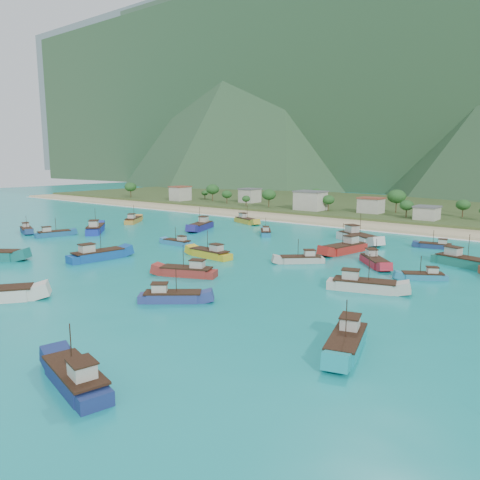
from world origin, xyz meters
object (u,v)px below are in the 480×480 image
Objects in this scene: boat_21 at (210,254)px; boat_12 at (345,249)px; boat_13 at (463,262)px; boat_28 at (177,243)px; boat_8 at (266,233)px; boat_9 at (133,220)px; boat_11 at (246,221)px; boat_20 at (357,238)px; boat_25 at (363,286)px; boat_18 at (172,297)px; boat_17 at (301,260)px; boat_7 at (374,262)px; boat_30 at (95,229)px; boat_3 at (424,277)px; boat_10 at (76,379)px; boat_6 at (53,234)px; boat_4 at (347,343)px; boat_27 at (188,272)px; boat_29 at (27,231)px; boat_15 at (201,226)px; boat_0 at (436,246)px; boat_22 at (97,256)px.

boat_12 is at bearing -37.48° from boat_21.
boat_13 is 65.98m from boat_28.
boat_9 reaches higher than boat_8.
boat_11 is 0.81× the size of boat_20.
boat_9 is 0.99× the size of boat_21.
boat_25 is at bearing -91.93° from boat_21.
boat_13 is 60.84m from boat_18.
boat_18 is (45.94, -77.65, -0.13)m from boat_11.
boat_13 is 1.46× the size of boat_17.
boat_7 is 0.79× the size of boat_30.
boat_7 reaches higher than boat_18.
boat_12 is (49.55, -26.02, 0.17)m from boat_11.
boat_28 is at bearing 61.89° from boat_3.
boat_10 is (39.02, -85.99, 0.21)m from boat_8.
boat_12 is (75.21, 29.88, 0.31)m from boat_6.
boat_30 is (-22.10, -44.52, 0.23)m from boat_11.
boat_7 is 91.76m from boat_9.
boat_4 is 72.14m from boat_28.
boat_11 is at bearing -73.74° from boat_20.
boat_17 is at bearing 24.44° from boat_10.
boat_10 is at bearing 147.86° from boat_17.
boat_27 is 0.91× the size of boat_30.
boat_15 is at bearing 155.98° from boat_29.
boat_18 is 66.63m from boat_20.
boat_6 is 60.37m from boat_8.
boat_27 is at bearing -26.21° from boat_13.
boat_29 is at bearing 105.88° from boat_0.
boat_20 reaches higher than boat_29.
boat_7 is (-14.91, 43.44, -0.09)m from boat_4.
boat_13 reaches higher than boat_17.
boat_8 is 22.17m from boat_15.
boat_18 is (-1.28, -35.93, 0.04)m from boat_17.
boat_20 is at bearing 140.60° from boat_18.
boat_18 is at bearing 114.09° from boat_3.
boat_15 is (-76.67, 3.77, 0.05)m from boat_13.
boat_27 reaches higher than boat_7.
boat_30 is (-33.20, 22.32, 0.08)m from boat_22.
boat_29 is at bearing -56.77° from boat_13.
boat_8 is (-44.65, -9.07, 0.08)m from boat_0.
boat_28 is at bearing 125.93° from boat_29.
boat_17 is at bearing 70.31° from boat_11.
boat_9 is (-50.76, -7.11, 0.21)m from boat_8.
boat_29 is (-112.97, -33.17, -0.30)m from boat_13.
boat_21 reaches higher than boat_8.
boat_3 is (7.31, -32.58, -0.03)m from boat_0.
boat_13 is (14.54, 10.28, 0.21)m from boat_7.
boat_15 is at bearing -55.20° from boat_7.
boat_29 is at bearing -143.22° from boat_18.
boat_11 reaches higher than boat_7.
boat_11 is at bearing 16.64° from boat_30.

